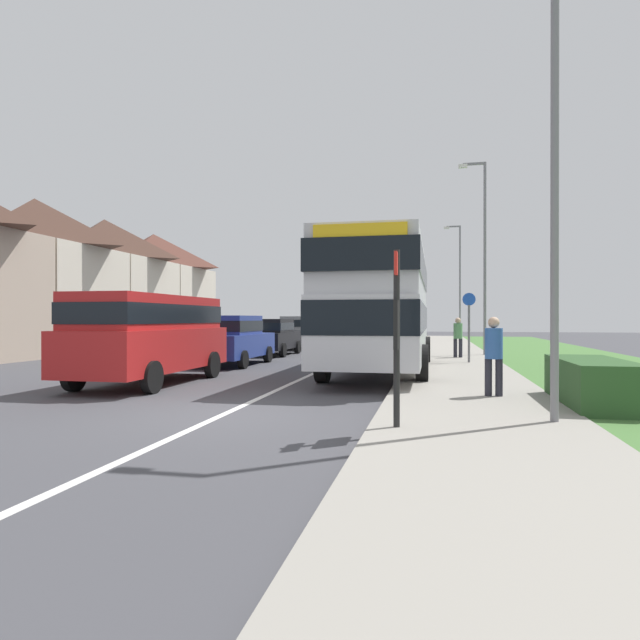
% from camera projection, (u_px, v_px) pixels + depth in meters
% --- Properties ---
extents(ground_plane, '(120.00, 120.00, 0.00)m').
position_uv_depth(ground_plane, '(225.00, 414.00, 9.40)').
color(ground_plane, '#424247').
extents(lane_marking_centre, '(0.14, 60.00, 0.01)m').
position_uv_depth(lane_marking_centre, '(320.00, 370.00, 17.23)').
color(lane_marking_centre, silver).
rests_on(lane_marking_centre, ground_plane).
extents(pavement_near_side, '(3.20, 68.00, 0.12)m').
position_uv_depth(pavement_near_side, '(461.00, 378.00, 14.41)').
color(pavement_near_side, gray).
rests_on(pavement_near_side, ground_plane).
extents(roadside_hedge, '(1.10, 2.89, 0.90)m').
position_uv_depth(roadside_hedge, '(593.00, 385.00, 9.84)').
color(roadside_hedge, '#2D5128').
rests_on(roadside_hedge, ground_plane).
extents(double_decker_bus, '(2.80, 10.21, 3.70)m').
position_uv_depth(double_decker_bus, '(382.00, 302.00, 16.48)').
color(double_decker_bus, '#BCBCC1').
rests_on(double_decker_bus, ground_plane).
extents(parked_van_red, '(2.11, 5.35, 2.21)m').
position_uv_depth(parked_van_red, '(150.00, 331.00, 13.74)').
color(parked_van_red, '#B21E1E').
rests_on(parked_van_red, ground_plane).
extents(parked_car_blue, '(2.01, 4.37, 1.73)m').
position_uv_depth(parked_car_blue, '(231.00, 338.00, 19.24)').
color(parked_car_blue, navy).
rests_on(parked_car_blue, ground_plane).
extents(parked_car_black, '(1.93, 4.06, 1.61)m').
position_uv_depth(parked_car_black, '(271.00, 335.00, 24.44)').
color(parked_car_black, black).
rests_on(parked_car_black, ground_plane).
extents(parked_car_grey, '(1.97, 4.48, 1.74)m').
position_uv_depth(parked_car_grey, '(301.00, 331.00, 29.45)').
color(parked_car_grey, slate).
rests_on(parked_car_grey, ground_plane).
extents(pedestrian_at_stop, '(0.34, 0.34, 1.67)m').
position_uv_depth(pedestrian_at_stop, '(494.00, 352.00, 10.73)').
color(pedestrian_at_stop, '#23232D').
rests_on(pedestrian_at_stop, ground_plane).
extents(pedestrian_walking_away, '(0.34, 0.34, 1.67)m').
position_uv_depth(pedestrian_walking_away, '(458.00, 335.00, 21.38)').
color(pedestrian_walking_away, '#23232D').
rests_on(pedestrian_walking_away, ground_plane).
extents(bus_stop_sign, '(0.09, 0.52, 2.60)m').
position_uv_depth(bus_stop_sign, '(397.00, 326.00, 7.69)').
color(bus_stop_sign, black).
rests_on(bus_stop_sign, ground_plane).
extents(cycle_route_sign, '(0.44, 0.08, 2.52)m').
position_uv_depth(cycle_route_sign, '(469.00, 325.00, 18.96)').
color(cycle_route_sign, slate).
rests_on(cycle_route_sign, ground_plane).
extents(street_lamp_near, '(1.14, 0.20, 7.93)m').
position_uv_depth(street_lamp_near, '(548.00, 123.00, 8.10)').
color(street_lamp_near, slate).
rests_on(street_lamp_near, ground_plane).
extents(street_lamp_mid, '(1.14, 0.20, 8.20)m').
position_uv_depth(street_lamp_mid, '(483.00, 247.00, 23.03)').
color(street_lamp_mid, slate).
rests_on(street_lamp_mid, ground_plane).
extents(street_lamp_far, '(1.14, 0.20, 8.02)m').
position_uv_depth(street_lamp_far, '(458.00, 276.00, 37.74)').
color(street_lamp_far, slate).
rests_on(street_lamp_far, ground_plane).
extents(house_terrace_far_side, '(6.66, 22.40, 7.33)m').
position_uv_depth(house_terrace_far_side, '(73.00, 280.00, 28.78)').
color(house_terrace_far_side, tan).
rests_on(house_terrace_far_side, ground_plane).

